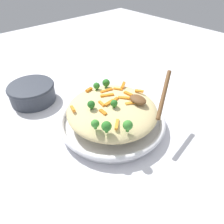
# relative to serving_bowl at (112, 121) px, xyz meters

# --- Properties ---
(ground_plane) EXTENTS (2.40, 2.40, 0.00)m
(ground_plane) POSITION_rel_serving_bowl_xyz_m (0.00, 0.00, -0.02)
(ground_plane) COLOR silver
(serving_bowl) EXTENTS (0.34, 0.34, 0.04)m
(serving_bowl) POSITION_rel_serving_bowl_xyz_m (0.00, 0.00, 0.00)
(serving_bowl) COLOR silver
(serving_bowl) RESTS_ON ground_plane
(pasta_mound) EXTENTS (0.28, 0.28, 0.06)m
(pasta_mound) POSITION_rel_serving_bowl_xyz_m (0.00, 0.00, 0.04)
(pasta_mound) COLOR #DBC689
(pasta_mound) RESTS_ON serving_bowl
(carrot_piece_0) EXTENTS (0.03, 0.04, 0.01)m
(carrot_piece_0) POSITION_rel_serving_bowl_xyz_m (0.04, -0.01, 0.08)
(carrot_piece_0) COLOR orange
(carrot_piece_0) RESTS_ON pasta_mound
(carrot_piece_1) EXTENTS (0.03, 0.03, 0.01)m
(carrot_piece_1) POSITION_rel_serving_bowl_xyz_m (-0.08, 0.05, 0.07)
(carrot_piece_1) COLOR orange
(carrot_piece_1) RESTS_ON pasta_mound
(carrot_piece_2) EXTENTS (0.03, 0.04, 0.01)m
(carrot_piece_2) POSITION_rel_serving_bowl_xyz_m (0.05, -0.10, 0.07)
(carrot_piece_2) COLOR orange
(carrot_piece_2) RESTS_ON pasta_mound
(carrot_piece_3) EXTENTS (0.02, 0.03, 0.01)m
(carrot_piece_3) POSITION_rel_serving_bowl_xyz_m (-0.00, -0.01, 0.08)
(carrot_piece_3) COLOR orange
(carrot_piece_3) RESTS_ON pasta_mound
(carrot_piece_4) EXTENTS (0.03, 0.01, 0.01)m
(carrot_piece_4) POSITION_rel_serving_bowl_xyz_m (0.01, 0.03, 0.08)
(carrot_piece_4) COLOR orange
(carrot_piece_4) RESTS_ON pasta_mound
(carrot_piece_5) EXTENTS (0.02, 0.04, 0.01)m
(carrot_piece_5) POSITION_rel_serving_bowl_xyz_m (-0.04, -0.04, 0.07)
(carrot_piece_5) COLOR orange
(carrot_piece_5) RESTS_ON pasta_mound
(carrot_piece_6) EXTENTS (0.03, 0.01, 0.01)m
(carrot_piece_6) POSITION_rel_serving_bowl_xyz_m (0.00, -0.07, 0.07)
(carrot_piece_6) COLOR orange
(carrot_piece_6) RESTS_ON pasta_mound
(carrot_piece_7) EXTENTS (0.02, 0.04, 0.01)m
(carrot_piece_7) POSITION_rel_serving_bowl_xyz_m (0.06, -0.03, 0.07)
(carrot_piece_7) COLOR orange
(carrot_piece_7) RESTS_ON pasta_mound
(carrot_piece_8) EXTENTS (0.01, 0.04, 0.01)m
(carrot_piece_8) POSITION_rel_serving_bowl_xyz_m (0.00, 0.01, 0.08)
(carrot_piece_8) COLOR orange
(carrot_piece_8) RESTS_ON pasta_mound
(carrot_piece_9) EXTENTS (0.03, 0.01, 0.01)m
(carrot_piece_9) POSITION_rel_serving_bowl_xyz_m (-0.02, 0.05, 0.07)
(carrot_piece_9) COLOR orange
(carrot_piece_9) RESTS_ON pasta_mound
(carrot_piece_10) EXTENTS (0.03, 0.02, 0.01)m
(carrot_piece_10) POSITION_rel_serving_bowl_xyz_m (0.04, -0.07, 0.07)
(carrot_piece_10) COLOR orange
(carrot_piece_10) RESTS_ON pasta_mound
(carrot_piece_11) EXTENTS (0.04, 0.03, 0.01)m
(carrot_piece_11) POSITION_rel_serving_bowl_xyz_m (-0.01, -0.04, 0.08)
(carrot_piece_11) COLOR orange
(carrot_piece_11) RESTS_ON pasta_mound
(carrot_piece_12) EXTENTS (0.03, 0.02, 0.01)m
(carrot_piece_12) POSITION_rel_serving_bowl_xyz_m (-0.01, -0.11, 0.07)
(carrot_piece_12) COLOR orange
(carrot_piece_12) RESTS_ON pasta_mound
(carrot_piece_13) EXTENTS (0.03, 0.01, 0.01)m
(carrot_piece_13) POSITION_rel_serving_bowl_xyz_m (0.06, 0.10, 0.07)
(carrot_piece_13) COLOR orange
(carrot_piece_13) RESTS_ON pasta_mound
(carrot_piece_14) EXTENTS (0.01, 0.03, 0.01)m
(carrot_piece_14) POSITION_rel_serving_bowl_xyz_m (0.11, 0.01, 0.07)
(carrot_piece_14) COLOR orange
(carrot_piece_14) RESTS_ON pasta_mound
(broccoli_floret_0) EXTENTS (0.03, 0.03, 0.03)m
(broccoli_floret_0) POSITION_rel_serving_bowl_xyz_m (-0.11, 0.05, 0.09)
(broccoli_floret_0) COLOR #377928
(broccoli_floret_0) RESTS_ON pasta_mound
(broccoli_floret_1) EXTENTS (0.02, 0.02, 0.03)m
(broccoli_floret_1) POSITION_rel_serving_bowl_xyz_m (-0.05, 0.10, 0.08)
(broccoli_floret_1) COLOR #377928
(broccoli_floret_1) RESTS_ON pasta_mound
(broccoli_floret_2) EXTENTS (0.03, 0.03, 0.03)m
(broccoli_floret_2) POSITION_rel_serving_bowl_xyz_m (-0.08, 0.09, 0.09)
(broccoli_floret_2) COLOR #296820
(broccoli_floret_2) RESTS_ON pasta_mound
(broccoli_floret_3) EXTENTS (0.02, 0.02, 0.03)m
(broccoli_floret_3) POSITION_rel_serving_bowl_xyz_m (0.02, 0.06, 0.09)
(broccoli_floret_3) COLOR #205B1C
(broccoli_floret_3) RESTS_ON pasta_mound
(broccoli_floret_4) EXTENTS (0.02, 0.02, 0.03)m
(broccoli_floret_4) POSITION_rel_serving_bowl_xyz_m (0.10, -0.02, 0.08)
(broccoli_floret_4) COLOR #296820
(broccoli_floret_4) RESTS_ON pasta_mound
(broccoli_floret_5) EXTENTS (0.03, 0.03, 0.03)m
(broccoli_floret_5) POSITION_rel_serving_bowl_xyz_m (0.09, -0.05, 0.08)
(broccoli_floret_5) COLOR #296820
(broccoli_floret_5) RESTS_ON pasta_mound
(broccoli_floret_6) EXTENTS (0.02, 0.02, 0.02)m
(broccoli_floret_6) POSITION_rel_serving_bowl_xyz_m (-0.02, 0.01, 0.09)
(broccoli_floret_6) COLOR #296820
(broccoli_floret_6) RESTS_ON pasta_mound
(serving_spoon) EXTENTS (0.13, 0.14, 0.09)m
(serving_spoon) POSITION_rel_serving_bowl_xyz_m (-0.07, -0.07, 0.09)
(serving_spoon) COLOR brown
(serving_spoon) RESTS_ON pasta_mound
(companion_bowl) EXTENTS (0.17, 0.17, 0.07)m
(companion_bowl) POSITION_rel_serving_bowl_xyz_m (0.31, 0.12, 0.02)
(companion_bowl) COLOR #333842
(companion_bowl) RESTS_ON ground_plane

